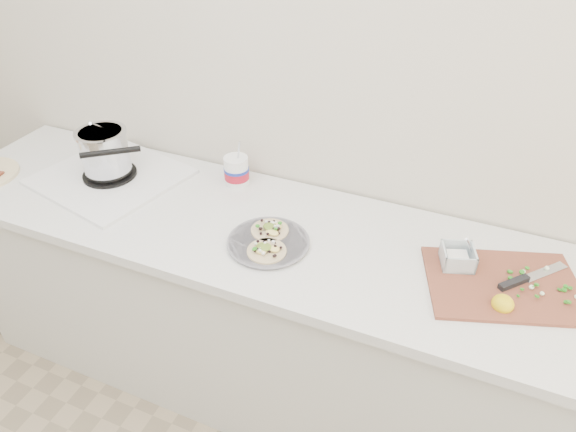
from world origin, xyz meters
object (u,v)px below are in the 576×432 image
at_px(stove, 107,161).
at_px(tub, 237,169).
at_px(cutboard, 501,279).
at_px(taco_plate, 268,240).

xyz_separation_m(stove, tub, (0.49, 0.17, -0.02)).
distance_m(stove, tub, 0.52).
bearing_deg(stove, cutboard, 11.51).
bearing_deg(cutboard, taco_plate, 169.82).
distance_m(taco_plate, tub, 0.41).
height_order(stove, cutboard, stove).
height_order(taco_plate, cutboard, cutboard).
bearing_deg(tub, taco_plate, -47.72).
xyz_separation_m(stove, cutboard, (1.51, -0.03, -0.07)).
xyz_separation_m(tub, cutboard, (1.01, -0.20, -0.05)).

